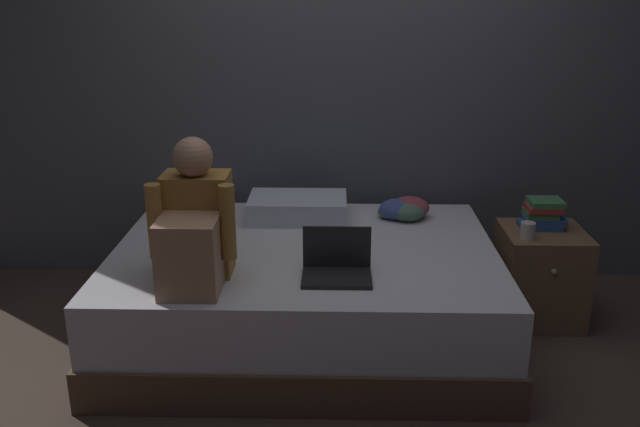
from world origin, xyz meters
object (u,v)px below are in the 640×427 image
at_px(bed, 306,292).
at_px(person_sitting, 194,229).
at_px(laptop, 337,265).
at_px(book_stack, 543,214).
at_px(mug, 528,231).
at_px(pillow, 298,208).
at_px(nightstand, 540,275).
at_px(clothes_pile, 404,209).

xyz_separation_m(bed, person_sitting, (-0.48, -0.43, 0.51)).
bearing_deg(laptop, person_sitting, -174.54).
distance_m(bed, book_stack, 1.37).
height_order(person_sitting, mug, person_sitting).
bearing_deg(person_sitting, mug, 18.25).
relative_size(book_stack, mug, 2.74).
relative_size(person_sitting, laptop, 2.05).
relative_size(laptop, book_stack, 1.30).
height_order(pillow, mug, pillow).
bearing_deg(nightstand, pillow, 171.09).
bearing_deg(mug, pillow, 164.86).
bearing_deg(clothes_pile, bed, -140.32).
relative_size(bed, person_sitting, 3.05).
height_order(mug, clothes_pile, clothes_pile).
bearing_deg(book_stack, nightstand, -83.98).
distance_m(laptop, clothes_pile, 0.91).
height_order(laptop, book_stack, laptop).
xyz_separation_m(person_sitting, laptop, (0.64, 0.06, -0.20)).
bearing_deg(clothes_pile, mug, -28.60).
bearing_deg(mug, bed, -174.31).
distance_m(bed, nightstand, 1.32).
bearing_deg(mug, nightstand, 42.69).
height_order(nightstand, mug, mug).
relative_size(laptop, mug, 3.56).
relative_size(person_sitting, book_stack, 2.66).
xyz_separation_m(nightstand, clothes_pile, (-0.75, 0.22, 0.31)).
xyz_separation_m(nightstand, book_stack, (-0.01, 0.05, 0.34)).
relative_size(bed, mug, 22.22).
distance_m(bed, person_sitting, 0.82).
xyz_separation_m(bed, mug, (1.17, 0.12, 0.32)).
bearing_deg(pillow, laptop, -74.48).
xyz_separation_m(bed, pillow, (-0.06, 0.45, 0.32)).
xyz_separation_m(bed, book_stack, (1.29, 0.29, 0.35)).
bearing_deg(bed, book_stack, 12.65).
bearing_deg(nightstand, mug, -137.31).
bearing_deg(pillow, person_sitting, -115.27).
bearing_deg(nightstand, clothes_pile, 163.76).
height_order(bed, clothes_pile, clothes_pile).
relative_size(book_stack, clothes_pile, 0.82).
relative_size(nightstand, clothes_pile, 1.76).
xyz_separation_m(book_stack, mug, (-0.12, -0.17, -0.04)).
bearing_deg(book_stack, person_sitting, -157.97).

